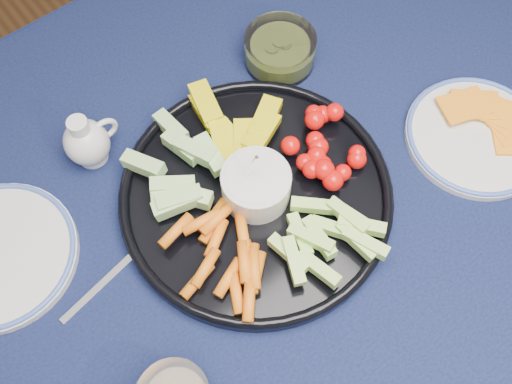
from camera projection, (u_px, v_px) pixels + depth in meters
dining_table at (212, 275)px, 0.87m from camera, size 1.67×1.07×0.75m
crudite_platter at (254, 192)px, 0.81m from camera, size 0.39×0.39×0.13m
creamer_pitcher at (87, 142)px, 0.83m from camera, size 0.09×0.07×0.09m
pickle_bowl at (280, 51)px, 0.92m from camera, size 0.12×0.12×0.05m
cheese_plate at (477, 135)px, 0.87m from camera, size 0.22×0.22×0.03m
fork_left at (117, 270)px, 0.78m from camera, size 0.16×0.04×0.00m
fork_right at (470, 129)px, 0.88m from camera, size 0.17×0.07×0.00m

